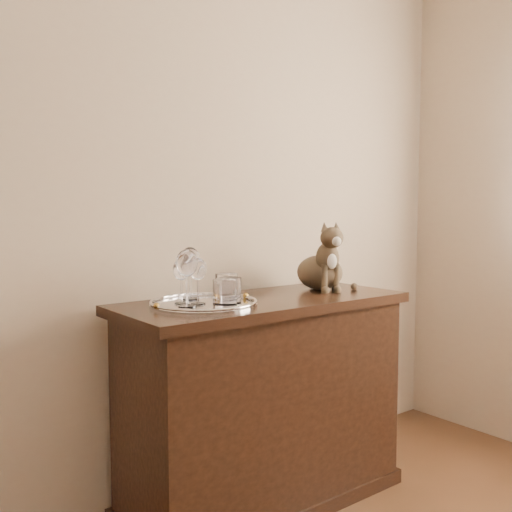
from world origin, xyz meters
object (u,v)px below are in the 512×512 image
at_px(tray, 204,304).
at_px(wine_glass_a, 181,281).
at_px(wine_glass_b, 190,273).
at_px(cat, 320,255).
at_px(wine_glass_d, 198,281).
at_px(sideboard, 264,402).
at_px(tumbler_c, 227,287).
at_px(tumbler_b, 225,293).
at_px(tumbler_a, 230,290).
at_px(wine_glass_c, 187,278).

relative_size(tray, wine_glass_a, 2.39).
relative_size(wine_glass_b, cat, 0.67).
relative_size(tray, wine_glass_b, 1.96).
bearing_deg(wine_glass_d, sideboard, 0.66).
distance_m(sideboard, tumbler_c, 0.51).
xyz_separation_m(wine_glass_b, tumbler_b, (0.01, -0.22, -0.05)).
xyz_separation_m(tumbler_a, tumbler_c, (0.04, 0.08, 0.00)).
xyz_separation_m(tray, tumbler_b, (0.02, -0.12, 0.05)).
height_order(wine_glass_a, wine_glass_b, wine_glass_b).
height_order(sideboard, tumbler_b, tumbler_b).
bearing_deg(tray, wine_glass_a, 151.03).
relative_size(sideboard, wine_glass_a, 7.18).
bearing_deg(wine_glass_d, tumbler_b, -66.48).
bearing_deg(tumbler_c, wine_glass_c, -163.96).
height_order(tumbler_a, cat, cat).
xyz_separation_m(tumbler_c, cat, (0.52, 0.02, 0.09)).
bearing_deg(tumbler_a, wine_glass_a, 147.05).
xyz_separation_m(wine_glass_b, wine_glass_d, (-0.04, -0.12, -0.02)).
bearing_deg(tumbler_c, wine_glass_a, 176.35).
height_order(sideboard, tumbler_c, tumbler_c).
relative_size(sideboard, tumbler_b, 12.15).
bearing_deg(tumbler_b, wine_glass_a, 119.40).
bearing_deg(wine_glass_d, cat, 4.92).
relative_size(wine_glass_a, wine_glass_d, 0.97).
xyz_separation_m(tray, tumbler_a, (0.08, -0.06, 0.05)).
distance_m(wine_glass_b, tumbler_c, 0.15).
relative_size(wine_glass_b, tumbler_a, 2.13).
height_order(wine_glass_d, tumbler_b, wine_glass_d).
height_order(wine_glass_b, wine_glass_d, wine_glass_b).
relative_size(wine_glass_c, tumbler_c, 2.09).
distance_m(sideboard, tumbler_a, 0.52).
height_order(sideboard, wine_glass_b, wine_glass_b).
distance_m(tray, tumbler_c, 0.14).
height_order(wine_glass_c, tumbler_a, wine_glass_c).
distance_m(sideboard, tumbler_b, 0.56).
distance_m(sideboard, wine_glass_a, 0.63).
height_order(wine_glass_b, wine_glass_c, wine_glass_c).
distance_m(wine_glass_a, wine_glass_c, 0.08).
bearing_deg(tumbler_b, sideboard, 22.75).
relative_size(tumbler_a, cat, 0.32).
bearing_deg(wine_glass_a, sideboard, -7.32).
bearing_deg(sideboard, tumbler_c, 168.27).
relative_size(wine_glass_a, cat, 0.55).
bearing_deg(tray, tumbler_a, -36.26).
bearing_deg(wine_glass_b, tray, -93.96).
bearing_deg(cat, wine_glass_d, -156.87).
xyz_separation_m(wine_glass_c, tumbler_c, (0.21, 0.06, -0.05)).
bearing_deg(wine_glass_d, wine_glass_b, 72.30).
xyz_separation_m(wine_glass_c, cat, (0.73, 0.08, 0.04)).
xyz_separation_m(sideboard, wine_glass_a, (-0.35, 0.05, 0.52)).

